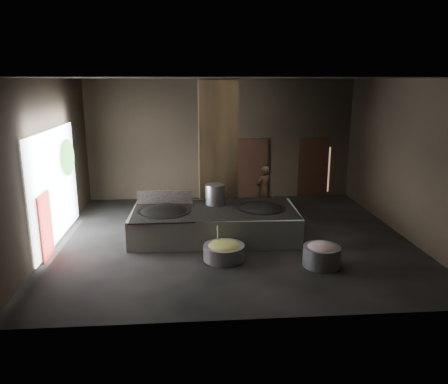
{
  "coord_description": "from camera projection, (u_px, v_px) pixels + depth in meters",
  "views": [
    {
      "loc": [
        -1.2,
        -11.93,
        4.45
      ],
      "look_at": [
        -0.21,
        0.47,
        1.25
      ],
      "focal_mm": 35.0,
      "sensor_mm": 36.0,
      "label": 1
    }
  ],
  "objects": [
    {
      "name": "platform_cap",
      "position": [
        215.0,
        210.0,
        12.58
      ],
      "size": [
        4.64,
        2.23,
        0.03
      ],
      "primitive_type": "cube",
      "color": "black",
      "rests_on": "hearth_platform"
    },
    {
      "name": "left_wall",
      "position": [
        47.0,
        164.0,
        11.77
      ],
      "size": [
        0.1,
        9.0,
        4.5
      ],
      "primitive_type": "cube",
      "color": "black",
      "rests_on": "ground"
    },
    {
      "name": "front_wall",
      "position": [
        258.0,
        207.0,
        7.76
      ],
      "size": [
        10.0,
        0.1,
        4.5
      ],
      "primitive_type": "cube",
      "color": "black",
      "rests_on": "ground"
    },
    {
      "name": "doorway_near",
      "position": [
        252.0,
        169.0,
        16.83
      ],
      "size": [
        1.18,
        0.08,
        2.38
      ],
      "primitive_type": "cube",
      "color": "black",
      "rests_on": "ground"
    },
    {
      "name": "stock_pot",
      "position": [
        215.0,
        195.0,
        13.03
      ],
      "size": [
        0.58,
        0.58,
        0.62
      ],
      "primitive_type": "cylinder",
      "color": "#ADAEB5",
      "rests_on": "hearth_platform"
    },
    {
      "name": "doorway_far_glow",
      "position": [
        320.0,
        170.0,
        17.05
      ],
      "size": [
        0.75,
        0.04,
        1.77
      ],
      "primitive_type": "cube",
      "color": "#8C6647",
      "rests_on": "ground"
    },
    {
      "name": "ladle",
      "position": [
        218.0,
        237.0,
        11.16
      ],
      "size": [
        0.06,
        0.42,
        0.75
      ],
      "primitive_type": "cylinder",
      "rotation": [
        0.49,
        0.0,
        -0.08
      ],
      "color": "#ADAEB5",
      "rests_on": "veg_basin"
    },
    {
      "name": "pillar",
      "position": [
        218.0,
        151.0,
        13.97
      ],
      "size": [
        1.2,
        1.2,
        4.5
      ],
      "primitive_type": "cube",
      "color": "black",
      "rests_on": "ground"
    },
    {
      "name": "left_opening",
      "position": [
        55.0,
        186.0,
        12.13
      ],
      "size": [
        0.04,
        4.2,
        3.1
      ],
      "primitive_type": "cube",
      "color": "white",
      "rests_on": "ground"
    },
    {
      "name": "doorway_far",
      "position": [
        313.0,
        169.0,
        17.02
      ],
      "size": [
        1.18,
        0.08,
        2.38
      ],
      "primitive_type": "cube",
      "color": "black",
      "rests_on": "ground"
    },
    {
      "name": "doorway_near_glow",
      "position": [
        255.0,
        171.0,
        16.87
      ],
      "size": [
        0.8,
        0.04,
        1.89
      ],
      "primitive_type": "cube",
      "color": "#8C6647",
      "rests_on": "ground"
    },
    {
      "name": "back_wall",
      "position": [
        221.0,
        140.0,
        16.55
      ],
      "size": [
        10.0,
        0.1,
        4.5
      ],
      "primitive_type": "cube",
      "color": "black",
      "rests_on": "ground"
    },
    {
      "name": "wok_right",
      "position": [
        261.0,
        211.0,
        12.75
      ],
      "size": [
        1.39,
        1.39,
        0.39
      ],
      "primitive_type": "ellipsoid",
      "color": "black",
      "rests_on": "hearth_platform"
    },
    {
      "name": "right_wall",
      "position": [
        407.0,
        159.0,
        12.55
      ],
      "size": [
        0.1,
        9.0,
        4.5
      ],
      "primitive_type": "cube",
      "color": "black",
      "rests_on": "ground"
    },
    {
      "name": "floor",
      "position": [
        232.0,
        239.0,
        12.73
      ],
      "size": [
        10.0,
        9.0,
        0.1
      ],
      "primitive_type": "cube",
      "color": "black",
      "rests_on": "ground"
    },
    {
      "name": "meat_fill",
      "position": [
        322.0,
        249.0,
        10.67
      ],
      "size": [
        0.76,
        0.76,
        0.29
      ],
      "primitive_type": "ellipsoid",
      "color": "#A56863",
      "rests_on": "meat_basin"
    },
    {
      "name": "wok_right_rim",
      "position": [
        261.0,
        208.0,
        12.73
      ],
      "size": [
        1.42,
        1.42,
        0.05
      ],
      "primitive_type": "cylinder",
      "color": "black",
      "rests_on": "hearth_platform"
    },
    {
      "name": "veg_fill",
      "position": [
        224.0,
        246.0,
        11.08
      ],
      "size": [
        0.86,
        0.86,
        0.27
      ],
      "primitive_type": "ellipsoid",
      "color": "#77994A",
      "rests_on": "veg_basin"
    },
    {
      "name": "splash_guard",
      "position": [
        165.0,
        197.0,
        13.14
      ],
      "size": [
        1.65,
        0.12,
        0.41
      ],
      "primitive_type": "cube",
      "rotation": [
        0.0,
        0.0,
        -0.04
      ],
      "color": "black",
      "rests_on": "hearth_platform"
    },
    {
      "name": "meat_basin",
      "position": [
        321.0,
        256.0,
        10.72
      ],
      "size": [
        0.96,
        0.96,
        0.5
      ],
      "primitive_type": "cylinder",
      "rotation": [
        0.0,
        0.0,
        -0.05
      ],
      "color": "gray",
      "rests_on": "ground"
    },
    {
      "name": "tree_silhouette",
      "position": [
        67.0,
        158.0,
        13.05
      ],
      "size": [
        0.28,
        1.1,
        1.1
      ],
      "primitive_type": "ellipsoid",
      "color": "#194714",
      "rests_on": "left_opening"
    },
    {
      "name": "hearth_platform",
      "position": [
        215.0,
        223.0,
        12.68
      ],
      "size": [
        4.82,
        2.44,
        0.82
      ],
      "primitive_type": "cube",
      "rotation": [
        0.0,
        0.0,
        -0.04
      ],
      "color": "#AABDAA",
      "rests_on": "ground"
    },
    {
      "name": "wok_left",
      "position": [
        164.0,
        214.0,
        12.43
      ],
      "size": [
        1.49,
        1.49,
        0.41
      ],
      "primitive_type": "ellipsoid",
      "color": "black",
      "rests_on": "hearth_platform"
    },
    {
      "name": "ceiling",
      "position": [
        233.0,
        76.0,
        11.58
      ],
      "size": [
        10.0,
        9.0,
        0.1
      ],
      "primitive_type": "cube",
      "color": "black",
      "rests_on": "back_wall"
    },
    {
      "name": "wok_left_rim",
      "position": [
        164.0,
        211.0,
        12.42
      ],
      "size": [
        1.53,
        1.53,
        0.05
      ],
      "primitive_type": "cylinder",
      "color": "black",
      "rests_on": "hearth_platform"
    },
    {
      "name": "pavilion_sliver",
      "position": [
        46.0,
        226.0,
        11.07
      ],
      "size": [
        0.05,
        0.9,
        1.7
      ],
      "primitive_type": "cube",
      "color": "maroon",
      "rests_on": "ground"
    },
    {
      "name": "veg_basin",
      "position": [
        224.0,
        252.0,
        11.12
      ],
      "size": [
        1.35,
        1.35,
        0.39
      ],
      "primitive_type": "cylinder",
      "rotation": [
        0.0,
        0.0,
        0.36
      ],
      "color": "gray",
      "rests_on": "ground"
    },
    {
      "name": "cook",
      "position": [
        264.0,
        189.0,
        14.96
      ],
      "size": [
        0.7,
        0.65,
        1.62
      ],
      "primitive_type": "imported",
      "rotation": [
        0.0,
        0.0,
        3.73
      ],
      "color": "brown",
      "rests_on": "ground"
    }
  ]
}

